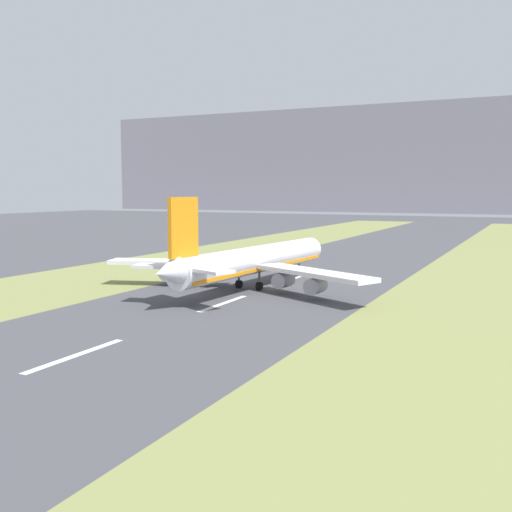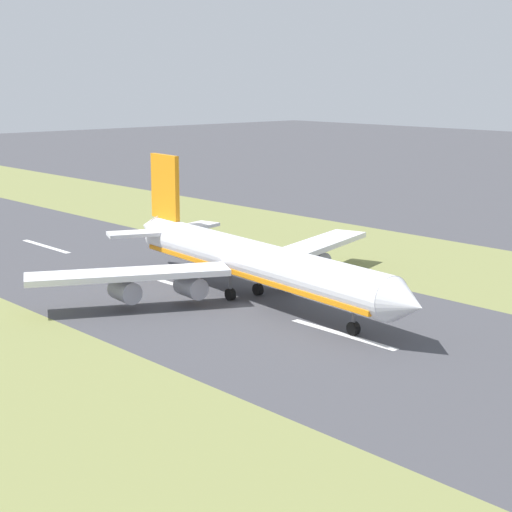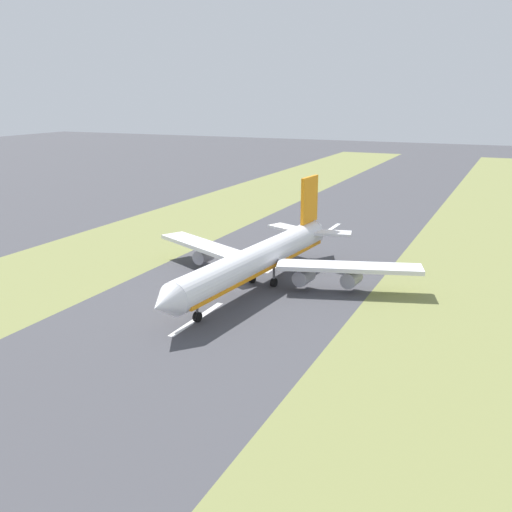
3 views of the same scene
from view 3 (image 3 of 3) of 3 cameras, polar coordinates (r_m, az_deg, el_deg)
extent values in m
plane|color=#424247|center=(124.54, -1.27, -3.08)|extent=(800.00, 800.00, 0.00)
cube|color=olive|center=(113.83, 19.77, -5.80)|extent=(40.00, 600.00, 0.01)
cube|color=olive|center=(148.70, -17.15, -0.71)|extent=(40.00, 600.00, 0.01)
cube|color=silver|center=(179.48, 7.09, 2.53)|extent=(1.20, 18.00, 0.01)
cube|color=silver|center=(142.84, 2.32, -0.67)|extent=(1.20, 18.00, 0.01)
cube|color=silver|center=(108.60, -5.62, -5.95)|extent=(1.20, 18.00, 0.01)
cylinder|color=white|center=(122.43, 0.00, -0.36)|extent=(10.96, 56.31, 6.00)
cone|color=white|center=(98.20, -8.75, -4.54)|extent=(6.30, 5.50, 5.88)
cone|color=white|center=(149.26, 5.83, 2.73)|extent=(5.61, 6.43, 5.10)
cube|color=orange|center=(122.89, 0.00, -1.10)|extent=(10.46, 54.05, 0.70)
cube|color=white|center=(121.98, 8.87, -1.05)|extent=(29.49, 14.17, 0.90)
cube|color=white|center=(137.52, -4.90, 0.94)|extent=(28.55, 18.56, 0.90)
cylinder|color=#93939E|center=(122.90, 4.58, -1.98)|extent=(3.61, 5.07, 3.20)
cylinder|color=#93939E|center=(122.77, 9.08, -2.15)|extent=(3.61, 5.07, 3.20)
cylinder|color=#93939E|center=(131.07, -2.58, -0.84)|extent=(3.61, 5.07, 3.20)
cylinder|color=#93939E|center=(138.63, -4.98, 0.01)|extent=(3.61, 5.07, 3.20)
cube|color=orange|center=(143.28, 5.11, 5.36)|extent=(1.51, 8.04, 11.00)
cube|color=white|center=(142.65, 7.05, 2.19)|extent=(10.73, 6.52, 0.60)
cube|color=white|center=(147.02, 3.08, 2.68)|extent=(10.92, 7.97, 0.60)
cylinder|color=#59595E|center=(106.40, -5.63, -4.97)|extent=(0.50, 0.50, 3.20)
cylinder|color=black|center=(106.96, -5.61, -5.78)|extent=(1.06, 1.87, 1.80)
cylinder|color=#59595E|center=(124.82, 1.72, -1.83)|extent=(0.50, 0.50, 3.20)
cylinder|color=black|center=(125.30, 1.71, -2.53)|extent=(1.06, 1.87, 1.80)
cylinder|color=#59595E|center=(127.20, -0.36, -1.50)|extent=(0.50, 0.50, 3.20)
cylinder|color=black|center=(127.67, -0.36, -2.18)|extent=(1.06, 1.87, 1.80)
camera|label=1|loc=(249.87, -0.74, 11.16)|focal=42.00mm
camera|label=2|loc=(131.91, -59.58, 5.07)|focal=60.00mm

